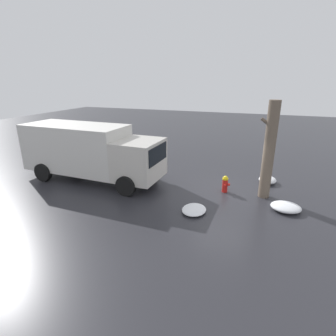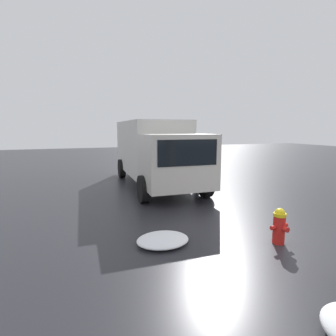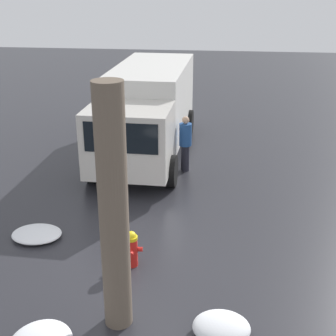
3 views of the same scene
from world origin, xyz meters
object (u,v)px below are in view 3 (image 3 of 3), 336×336
fire_hydrant (131,248)px  pedestrian (185,141)px  tree_trunk (114,213)px  delivery_truck (148,108)px

fire_hydrant → pedestrian: (5.11, -0.64, 0.52)m
fire_hydrant → pedestrian: size_ratio=0.46×
fire_hydrant → pedestrian: bearing=167.5°
fire_hydrant → tree_trunk: bearing=-2.2°
delivery_truck → pedestrian: delivery_truck is taller
fire_hydrant → delivery_truck: 6.72m
fire_hydrant → delivery_truck: (6.59, 0.70, 1.11)m
fire_hydrant → tree_trunk: size_ratio=0.19×
tree_trunk → pedestrian: (6.77, -0.54, -1.14)m
tree_trunk → delivery_truck: (8.24, 0.80, -0.55)m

